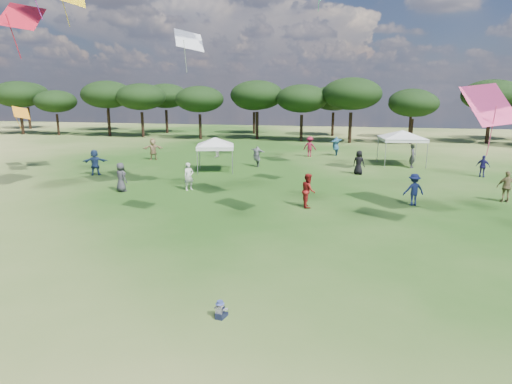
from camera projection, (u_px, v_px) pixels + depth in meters
ground at (176, 354)px, 9.58m from camera, size 140.00×140.00×0.00m
tree_line at (345, 96)px, 52.90m from camera, size 108.78×17.63×7.77m
tent_left at (215, 139)px, 31.73m from camera, size 5.25×5.25×2.84m
tent_right at (403, 132)px, 34.41m from camera, size 6.70×6.70×3.14m
toddler at (221, 310)px, 11.07m from camera, size 0.36×0.39×0.50m
festival_crowd at (272, 158)px, 32.82m from camera, size 28.23×21.07×1.91m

